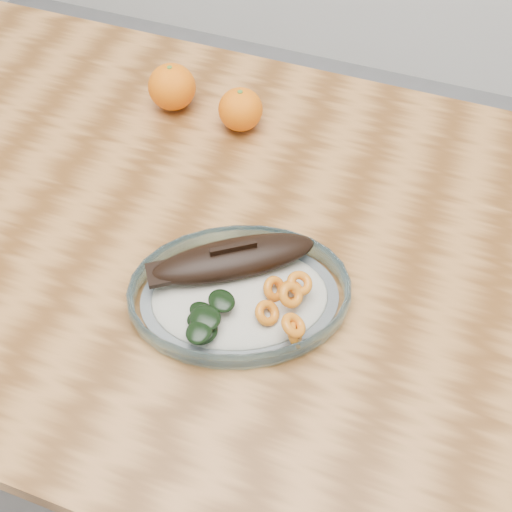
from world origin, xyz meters
The scene contains 5 objects.
ground centered at (0.00, 0.00, 0.00)m, with size 3.00×3.00×0.00m, color slate.
dining_table centered at (0.00, 0.00, 0.65)m, with size 1.20×0.80×0.75m.
plated_meal centered at (0.12, -0.10, 0.77)m, with size 0.66×0.66×0.07m.
orange_left centered at (-0.12, 0.22, 0.79)m, with size 0.08×0.08×0.08m, color #F36504.
orange_right centered at (0.00, 0.21, 0.78)m, with size 0.07×0.07×0.07m, color #F36504.
Camera 1 is at (0.29, -0.52, 1.43)m, focal length 45.00 mm.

